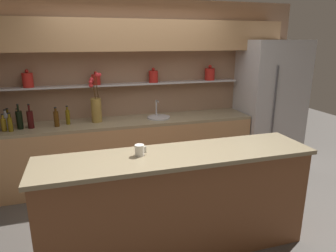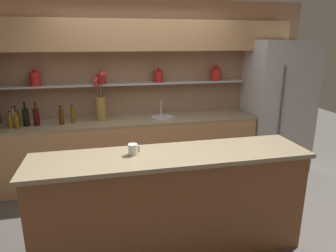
# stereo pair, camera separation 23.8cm
# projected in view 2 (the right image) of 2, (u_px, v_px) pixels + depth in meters

# --- Properties ---
(ground_plane) EXTENTS (12.00, 12.00, 0.00)m
(ground_plane) POSITION_uv_depth(u_px,v_px,m) (162.00, 222.00, 3.45)
(ground_plane) COLOR #4C4742
(back_wall_unit) EXTENTS (5.20, 0.44, 2.60)m
(back_wall_unit) POSITION_uv_depth(u_px,v_px,m) (141.00, 73.00, 4.46)
(back_wall_unit) COLOR #937056
(back_wall_unit) RESTS_ON ground_plane
(back_counter_unit) EXTENTS (3.60, 0.62, 0.92)m
(back_counter_unit) POSITION_uv_depth(u_px,v_px,m) (134.00, 149.00, 4.45)
(back_counter_unit) COLOR tan
(back_counter_unit) RESTS_ON ground_plane
(island_counter) EXTENTS (2.58, 0.61, 1.02)m
(island_counter) POSITION_uv_depth(u_px,v_px,m) (171.00, 203.00, 2.89)
(island_counter) COLOR brown
(island_counter) RESTS_ON ground_plane
(refrigerator) EXTENTS (0.95, 0.73, 2.03)m
(refrigerator) POSITION_uv_depth(u_px,v_px,m) (277.00, 106.00, 4.75)
(refrigerator) COLOR #B7B7BC
(refrigerator) RESTS_ON ground_plane
(flower_vase) EXTENTS (0.18, 0.17, 0.69)m
(flower_vase) POSITION_uv_depth(u_px,v_px,m) (100.00, 106.00, 4.21)
(flower_vase) COLOR olive
(flower_vase) RESTS_ON back_counter_unit
(sink_fixture) EXTENTS (0.34, 0.34, 0.25)m
(sink_fixture) POSITION_uv_depth(u_px,v_px,m) (162.00, 116.00, 4.42)
(sink_fixture) COLOR #B7B7BC
(sink_fixture) RESTS_ON back_counter_unit
(bottle_wine_0) EXTENTS (0.08, 0.08, 0.33)m
(bottle_wine_0) POSITION_uv_depth(u_px,v_px,m) (26.00, 117.00, 3.97)
(bottle_wine_0) COLOR black
(bottle_wine_0) RESTS_ON back_counter_unit
(bottle_spirit_1) EXTENTS (0.06, 0.06, 0.26)m
(bottle_spirit_1) POSITION_uv_depth(u_px,v_px,m) (14.00, 118.00, 3.97)
(bottle_spirit_1) COLOR gray
(bottle_spirit_1) RESTS_ON back_counter_unit
(bottle_wine_2) EXTENTS (0.08, 0.08, 0.32)m
(bottle_wine_2) POSITION_uv_depth(u_px,v_px,m) (36.00, 117.00, 3.99)
(bottle_wine_2) COLOR #380C0C
(bottle_wine_2) RESTS_ON back_counter_unit
(bottle_oil_3) EXTENTS (0.06, 0.06, 0.26)m
(bottle_oil_3) POSITION_uv_depth(u_px,v_px,m) (73.00, 115.00, 4.15)
(bottle_oil_3) COLOR brown
(bottle_oil_3) RESTS_ON back_counter_unit
(bottle_spirit_4) EXTENTS (0.06, 0.06, 0.26)m
(bottle_spirit_4) POSITION_uv_depth(u_px,v_px,m) (61.00, 117.00, 4.05)
(bottle_spirit_4) COLOR #4C2D0C
(bottle_spirit_4) RESTS_ON back_counter_unit
(bottle_oil_5) EXTENTS (0.06, 0.06, 0.24)m
(bottle_oil_5) POSITION_uv_depth(u_px,v_px,m) (17.00, 121.00, 3.87)
(bottle_oil_5) COLOR brown
(bottle_oil_5) RESTS_ON back_counter_unit
(bottle_oil_6) EXTENTS (0.06, 0.06, 0.22)m
(bottle_oil_6) POSITION_uv_depth(u_px,v_px,m) (11.00, 121.00, 3.90)
(bottle_oil_6) COLOR olive
(bottle_oil_6) RESTS_ON back_counter_unit
(bottle_oil_7) EXTENTS (0.07, 0.07, 0.25)m
(bottle_oil_7) POSITION_uv_depth(u_px,v_px,m) (16.00, 117.00, 4.09)
(bottle_oil_7) COLOR #47380A
(bottle_oil_7) RESTS_ON back_counter_unit
(bottle_spirit_8) EXTENTS (0.06, 0.06, 0.24)m
(bottle_spirit_8) POSITION_uv_depth(u_px,v_px,m) (26.00, 116.00, 4.10)
(bottle_spirit_8) COLOR tan
(bottle_spirit_8) RESTS_ON back_counter_unit
(coffee_mug) EXTENTS (0.11, 0.09, 0.10)m
(coffee_mug) POSITION_uv_depth(u_px,v_px,m) (133.00, 149.00, 2.71)
(coffee_mug) COLOR silver
(coffee_mug) RESTS_ON island_counter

